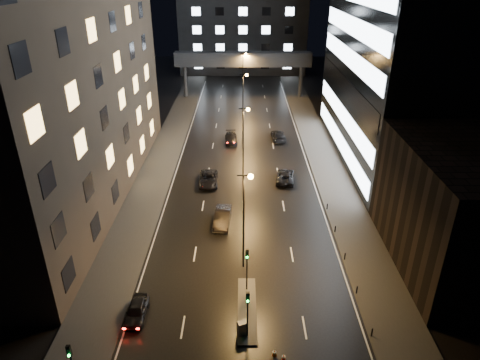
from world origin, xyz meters
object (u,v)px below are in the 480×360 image
at_px(car_toward_b, 278,135).
at_px(utility_cabinet, 242,328).
at_px(car_away_d, 231,138).
at_px(car_away_a, 137,310).
at_px(car_toward_a, 285,176).
at_px(car_away_c, 208,179).
at_px(car_away_b, 223,217).

bearing_deg(car_toward_b, utility_cabinet, 78.35).
bearing_deg(car_toward_b, car_away_d, 5.06).
height_order(car_away_a, car_away_d, car_away_d).
relative_size(car_away_d, car_toward_b, 0.92).
distance_m(car_away_d, car_toward_b, 8.15).
height_order(car_away_d, car_toward_a, car_toward_a).
height_order(car_toward_b, utility_cabinet, car_toward_b).
bearing_deg(car_away_c, utility_cabinet, -82.49).
bearing_deg(car_away_d, car_away_a, -102.64).
bearing_deg(car_away_a, utility_cabinet, -12.55).
distance_m(car_away_b, car_toward_b, 28.20).
height_order(car_away_a, utility_cabinet, utility_cabinet).
relative_size(car_toward_b, utility_cabinet, 4.31).
distance_m(car_away_c, utility_cabinet, 27.24).
bearing_deg(car_away_a, car_away_b, 66.18).
distance_m(car_away_a, car_away_d, 41.03).
bearing_deg(car_away_c, car_away_b, -79.14).
height_order(car_away_c, car_toward_b, car_toward_b).
relative_size(car_away_d, utility_cabinet, 3.97).
bearing_deg(car_away_b, car_toward_a, 56.71).
distance_m(car_away_c, car_toward_b, 19.99).
height_order(car_away_b, car_away_d, car_away_b).
xyz_separation_m(car_away_c, car_toward_b, (10.76, 16.85, 0.03)).
distance_m(car_away_c, car_toward_a, 10.59).
height_order(car_away_a, car_toward_a, car_toward_a).
height_order(car_toward_a, car_toward_b, car_toward_b).
bearing_deg(utility_cabinet, car_away_d, 71.33).
bearing_deg(car_away_d, car_toward_b, 5.84).
xyz_separation_m(car_away_c, car_toward_a, (10.55, 0.94, -0.03)).
relative_size(car_away_c, car_toward_a, 1.04).
relative_size(car_away_a, utility_cabinet, 3.16).
relative_size(car_away_c, car_toward_b, 1.01).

